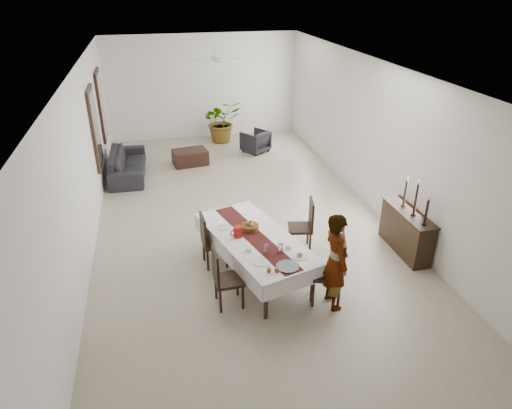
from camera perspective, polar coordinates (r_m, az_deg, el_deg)
The scene contains 86 objects.
floor at distance 9.85m, azimuth -1.79°, elevation -1.98°, with size 6.00×12.00×0.00m, color #B1A58D.
ceiling at distance 8.78m, azimuth -2.10°, elevation 16.68°, with size 6.00×12.00×0.02m, color white.
wall_back at distance 14.91m, azimuth -6.64°, elevation 14.41°, with size 6.00×0.02×3.20m, color white.
wall_front at distance 4.32m, azimuth 15.14°, elevation -20.78°, with size 6.00×0.02×3.20m, color white.
wall_left at distance 9.14m, azimuth -20.78°, elevation 4.92°, with size 0.02×12.00×3.20m, color white.
wall_right at distance 10.17m, azimuth 15.04°, elevation 7.88°, with size 0.02×12.00×3.20m, color white.
dining_table_top at distance 7.79m, azimuth -0.17°, elevation -4.29°, with size 0.98×2.36×0.05m, color black.
table_leg_fl at distance 7.02m, azimuth 1.24°, elevation -11.88°, with size 0.07×0.07×0.69m, color black.
table_leg_fr at distance 7.41m, azimuth 7.10°, elevation -9.75°, with size 0.07×0.07×0.69m, color black.
table_leg_bl at distance 8.69m, azimuth -6.29°, elevation -3.75°, with size 0.07×0.07×0.69m, color black.
table_leg_br at distance 9.01m, azimuth -1.25°, elevation -2.41°, with size 0.07×0.07×0.69m, color black.
tablecloth_top at distance 7.77m, azimuth -0.17°, elevation -4.10°, with size 1.16×2.54×0.01m, color white.
tablecloth_drape_left at distance 7.63m, azimuth -3.97°, elevation -6.10°, with size 0.01×2.54×0.29m, color silver.
tablecloth_drape_right at distance 8.10m, azimuth 3.39°, elevation -3.94°, with size 0.01×2.54×0.29m, color white.
tablecloth_drape_near at distance 6.96m, azimuth 4.98°, elevation -9.74°, with size 1.16×0.01×0.29m, color white.
tablecloth_drape_far at distance 8.83m, azimuth -4.18°, elevation -1.23°, with size 1.16×0.01×0.29m, color white.
table_runner at distance 7.77m, azimuth -0.17°, elevation -4.05°, with size 0.34×2.46×0.00m, color #571A19.
red_pitcher at distance 7.74m, azimuth -2.30°, elevation -3.40°, with size 0.15×0.15×0.20m, color #9C120B.
pitcher_handle at distance 7.70m, azimuth -2.85°, elevation -3.56°, with size 0.12×0.12×0.02m, color maroon.
wine_glass_near at distance 7.31m, azimuth 3.09°, elevation -5.49°, with size 0.07×0.07×0.17m, color silver.
wine_glass_mid at distance 7.29m, azimuth 1.23°, elevation -5.59°, with size 0.07×0.07×0.17m, color silver.
teacup_right at distance 7.46m, azimuth 4.04°, elevation -5.31°, with size 0.09×0.09×0.06m, color silver.
saucer_right at distance 7.47m, azimuth 4.03°, elevation -5.46°, with size 0.15×0.15×0.01m, color white.
teacup_left at distance 7.38m, azimuth -0.87°, elevation -5.63°, with size 0.09×0.09×0.06m, color white.
saucer_left at distance 7.39m, azimuth -0.87°, elevation -5.79°, with size 0.15×0.15×0.01m, color white.
plate_near_right at distance 7.28m, azimuth 5.50°, elevation -6.46°, with size 0.24×0.24×0.01m, color silver.
bread_near_right at distance 7.27m, azimuth 5.51°, elevation -6.28°, with size 0.09×0.09×0.09m, color tan.
plate_near_left at distance 7.10m, azimuth 0.66°, elevation -7.26°, with size 0.24×0.24×0.01m, color silver.
plate_far_left at distance 8.06m, azimuth -4.01°, elevation -2.86°, with size 0.24×0.24×0.01m, color silver.
serving_tray at distance 7.02m, azimuth 3.97°, elevation -7.74°, with size 0.35×0.35×0.02m, color #3B3B40.
jam_jar_a at distance 6.89m, azimuth 2.59°, elevation -8.18°, with size 0.06×0.06×0.07m, color brown.
jam_jar_b at distance 6.89m, azimuth 1.63°, elevation -8.17°, with size 0.06×0.06×0.07m, color #904815.
fruit_basket at distance 7.95m, azimuth -0.73°, elevation -2.88°, with size 0.29×0.29×0.10m, color brown.
fruit_red at distance 7.95m, azimuth -0.61°, elevation -2.31°, with size 0.09×0.09×0.09m, color maroon.
fruit_green at distance 7.92m, azimuth -1.08°, elevation -2.40°, with size 0.08×0.08×0.08m, color olive.
fruit_yellow at distance 7.88m, azimuth -0.56°, elevation -2.57°, with size 0.08×0.08×0.08m, color gold.
chair_right_near_seat at distance 7.37m, azimuth 8.81°, elevation -8.50°, with size 0.49×0.49×0.06m, color black.
chair_right_near_leg_fl at distance 7.39m, azimuth 10.29°, elevation -11.16°, with size 0.05×0.05×0.48m, color black.
chair_right_near_leg_fr at distance 7.71m, azimuth 10.13°, elevation -9.34°, with size 0.05×0.05×0.48m, color black.
chair_right_near_leg_bl at distance 7.36m, azimuth 7.13°, elevation -11.05°, with size 0.05×0.05×0.48m, color black.
chair_right_near_leg_br at distance 7.68m, azimuth 7.12°, elevation -9.23°, with size 0.05×0.05×0.48m, color black.
chair_right_near_back at distance 7.21m, azimuth 10.77°, elevation -6.39°, with size 0.49×0.04×0.62m, color black.
chair_right_far_seat at distance 8.66m, azimuth 5.52°, elevation -2.94°, with size 0.44×0.44×0.05m, color black.
chair_right_far_leg_fl at distance 8.65m, azimuth 6.76°, elevation -4.90°, with size 0.04×0.04×0.43m, color black.
chair_right_far_leg_fr at distance 8.96m, azimuth 6.48°, elevation -3.70°, with size 0.04×0.04×0.43m, color black.
chair_right_far_leg_bl at distance 8.61m, azimuth 4.39°, elevation -4.94°, with size 0.04×0.04×0.43m, color black.
chair_right_far_leg_br at distance 8.92m, azimuth 4.19°, elevation -3.74°, with size 0.04×0.04×0.43m, color black.
chair_right_far_back at distance 8.54m, azimuth 6.94°, elevation -1.17°, with size 0.44×0.04×0.56m, color black.
chair_left_near_seat at distance 7.25m, azimuth -3.42°, elevation -9.41°, with size 0.44×0.44×0.05m, color black.
chair_left_near_leg_fl at distance 7.51m, azimuth -5.02°, elevation -10.32°, with size 0.04×0.04×0.43m, color black.
chair_left_near_leg_fr at distance 7.23m, azimuth -4.46°, elevation -11.97°, with size 0.04×0.04×0.43m, color black.
chair_left_near_leg_bl at distance 7.56m, azimuth -2.33°, elevation -9.91°, with size 0.04×0.04×0.43m, color black.
chair_left_near_leg_br at distance 7.29m, azimuth -1.66°, elevation -11.53°, with size 0.04×0.04×0.43m, color black.
chair_left_near_back at distance 7.05m, azimuth -5.07°, elevation -7.69°, with size 0.44×0.04×0.56m, color black.
chair_left_far_seat at distance 8.22m, azimuth -5.18°, elevation -4.76°, with size 0.43×0.43×0.05m, color black.
chair_left_far_leg_fl at distance 8.47m, azimuth -6.54°, elevation -5.71°, with size 0.04×0.04×0.42m, color black.
chair_left_far_leg_fr at distance 8.18m, azimuth -6.05°, elevation -6.97°, with size 0.04×0.04×0.42m, color black.
chair_left_far_leg_bl at distance 8.52m, azimuth -4.23°, elevation -5.35°, with size 0.04×0.04×0.42m, color black.
chair_left_far_leg_br at distance 8.24m, azimuth -3.65°, elevation -6.59°, with size 0.04×0.04×0.42m, color black.
chair_left_far_back at distance 8.04m, azimuth -6.62°, elevation -3.19°, with size 0.43×0.04×0.54m, color black.
woman at distance 7.14m, azimuth 9.91°, elevation -7.01°, with size 0.59×0.39×1.62m, color gray.
sideboard_body at distance 9.05m, azimuth 18.23°, elevation -3.28°, with size 0.36×1.35×0.81m, color black.
sideboard_top at distance 8.86m, azimuth 18.61°, elevation -0.93°, with size 0.40×1.40×0.03m, color black.
candlestick_near_base at distance 8.49m, azimuth 20.28°, elevation -2.27°, with size 0.09×0.09×0.03m, color black.
candlestick_near_shaft at distance 8.38m, azimuth 20.53°, elevation -0.84°, with size 0.04×0.04×0.45m, color black.
candlestick_near_candle at distance 8.27m, azimuth 20.82°, elevation 0.76°, with size 0.03×0.03×0.07m, color white.
candlestick_mid_base at distance 8.75m, azimuth 19.07°, elevation -1.17°, with size 0.09×0.09×0.03m, color black.
candlestick_mid_shaft at distance 8.62m, azimuth 19.36°, elevation 0.62°, with size 0.04×0.04×0.58m, color black.
candlestick_mid_candle at distance 8.49m, azimuth 19.69°, elevation 2.61°, with size 0.03×0.03×0.07m, color beige.
candlestick_far_base at distance 9.02m, azimuth 17.93°, elevation -0.14°, with size 0.09×0.09×0.03m, color black.
candlestick_far_shaft at distance 8.91m, azimuth 18.16°, elevation 1.36°, with size 0.04×0.04×0.49m, color black.
candlestick_far_candle at distance 8.80m, azimuth 18.42°, elevation 3.02°, with size 0.03×0.03×0.07m, color beige.
sofa at distance 12.44m, azimuth -15.77°, elevation 4.92°, with size 2.19×0.86×0.64m, color #252327.
armchair at distance 13.68m, azimuth -0.08°, elevation 7.90°, with size 0.68×0.70×0.64m, color #262328.
coffee_table at distance 12.88m, azimuth -8.23°, elevation 5.87°, with size 0.93×0.62×0.41m, color black.
potted_plant at distance 14.55m, azimuth -4.31°, elevation 10.36°, with size 1.17×1.02×1.30m, color #264F1F.
mirror_frame_near at distance 11.20m, azimuth -19.48°, elevation 8.98°, with size 0.06×1.05×1.85m, color black.
mirror_glass_near at distance 11.20m, azimuth -19.30°, elevation 9.00°, with size 0.01×0.90×1.70m, color silver.
mirror_frame_far at distance 13.22m, azimuth -18.77°, elevation 11.63°, with size 0.06×1.05×1.85m, color black.
mirror_glass_far at distance 13.22m, azimuth -18.62°, elevation 11.65°, with size 0.01×0.90×1.70m, color silver.
fan_rod at distance 11.72m, azimuth -5.11°, elevation 18.62°, with size 0.04×0.04×0.20m, color silver.
fan_hub at distance 11.74m, azimuth -5.07°, elevation 17.65°, with size 0.16×0.16×0.08m, color silver.
fan_blade_n at distance 12.09m, azimuth -5.33°, elevation 17.90°, with size 0.10×0.55×0.01m, color white.
fan_blade_s at distance 11.40m, azimuth -4.79°, elevation 17.39°, with size 0.10×0.55×0.01m, color white.
fan_blade_e at distance 11.80m, azimuth -3.31°, elevation 17.75°, with size 0.55×0.10×0.01m, color silver.
fan_blade_w at distance 11.70m, azimuth -6.85°, elevation 17.54°, with size 0.55×0.10×0.01m, color white.
Camera 1 is at (-1.66, -8.48, 4.72)m, focal length 32.00 mm.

